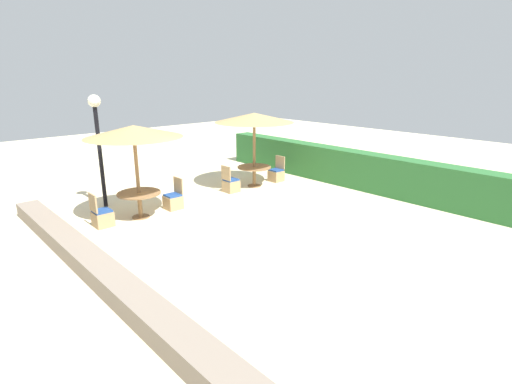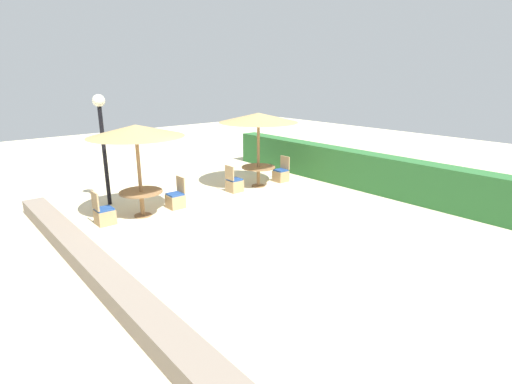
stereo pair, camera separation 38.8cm
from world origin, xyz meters
name	(u,v)px [view 2 (the right image)]	position (x,y,z in m)	size (l,w,h in m)	color
ground_plane	(238,229)	(0.00, 0.00, 0.00)	(40.00, 40.00, 0.00)	beige
hedge_row	(369,172)	(0.00, 5.69, 0.64)	(13.00, 0.70, 1.28)	#2D6B33
stone_border	(93,265)	(0.00, -3.69, 0.19)	(10.00, 0.56, 0.38)	gray
lamp_post	(102,128)	(-4.22, -1.75, 2.35)	(0.36, 0.36, 3.32)	black
parasol_back_left	(258,118)	(-2.82, 3.10, 2.43)	(2.73, 2.73, 2.60)	olive
round_table_back_left	(258,170)	(-2.82, 3.10, 0.59)	(1.19, 1.19, 0.72)	olive
patio_chair_back_left_south	(234,184)	(-2.83, 2.03, 0.26)	(0.46, 0.46, 0.93)	tan
patio_chair_back_left_north	(281,174)	(-2.78, 4.20, 0.26)	(0.46, 0.46, 0.93)	tan
parasol_front_left	(136,131)	(-2.58, -1.43, 2.41)	(2.59, 2.59, 2.58)	olive
round_table_front_left	(141,196)	(-2.58, -1.43, 0.59)	(1.19, 1.19, 0.73)	olive
patio_chair_front_left_south	(104,215)	(-2.63, -2.49, 0.26)	(0.46, 0.46, 0.93)	tan
patio_chair_front_left_north	(176,199)	(-2.61, -0.34, 0.26)	(0.46, 0.46, 0.93)	tan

